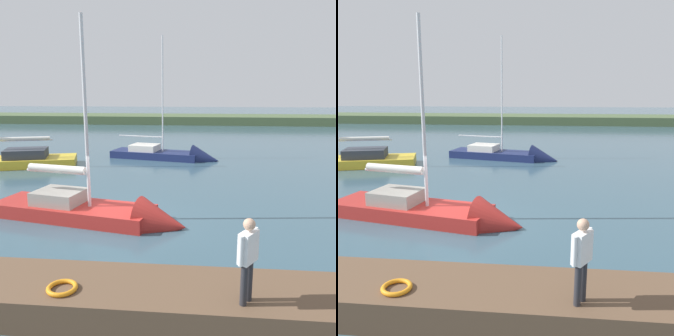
{
  "view_description": "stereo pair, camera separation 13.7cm",
  "coord_description": "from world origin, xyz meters",
  "views": [
    {
      "loc": [
        -3.14,
        12.73,
        4.89
      ],
      "look_at": [
        -1.59,
        -3.29,
        1.43
      ],
      "focal_mm": 38.5,
      "sensor_mm": 36.0,
      "label": 1
    },
    {
      "loc": [
        -3.28,
        12.72,
        4.89
      ],
      "look_at": [
        -1.59,
        -3.29,
        1.43
      ],
      "focal_mm": 38.5,
      "sensor_mm": 36.0,
      "label": 2
    }
  ],
  "objects": [
    {
      "name": "life_ring_buoy",
      "position": [
        -0.23,
        6.04,
        0.79
      ],
      "size": [
        0.66,
        0.66,
        0.1
      ],
      "primitive_type": "torus",
      "color": "orange",
      "rests_on": "dock_pier"
    },
    {
      "name": "sailboat_outer_mooring",
      "position": [
        0.63,
        -0.05,
        0.21
      ],
      "size": [
        7.99,
        3.51,
        8.4
      ],
      "rotation": [
        0.0,
        0.0,
        2.94
      ],
      "color": "#B22823",
      "rests_on": "ground_plane"
    },
    {
      "name": "far_shoreline",
      "position": [
        0.0,
        -43.02,
        0.0
      ],
      "size": [
        180.0,
        8.0,
        2.4
      ],
      "primitive_type": "cube",
      "color": "#4C603D",
      "rests_on": "ground_plane"
    },
    {
      "name": "sailboat_far_right",
      "position": [
        -1.02,
        -12.99,
        0.13
      ],
      "size": [
        8.2,
        3.77,
        9.58
      ],
      "rotation": [
        0.0,
        0.0,
        2.92
      ],
      "color": "navy",
      "rests_on": "ground_plane"
    },
    {
      "name": "person_on_dock",
      "position": [
        -4.07,
        6.13,
        1.77
      ],
      "size": [
        0.45,
        0.57,
        1.78
      ],
      "rotation": [
        0.0,
        0.0,
        5.68
      ],
      "color": "#28282D",
      "rests_on": "dock_pier"
    },
    {
      "name": "dock_pier",
      "position": [
        0.0,
        5.65,
        0.37
      ],
      "size": [
        25.52,
        1.95,
        0.74
      ],
      "primitive_type": "cube",
      "color": "brown",
      "rests_on": "ground_plane"
    },
    {
      "name": "ground_plane",
      "position": [
        0.0,
        0.0,
        0.0
      ],
      "size": [
        200.0,
        200.0,
        0.0
      ],
      "primitive_type": "plane",
      "color": "#385666"
    }
  ]
}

